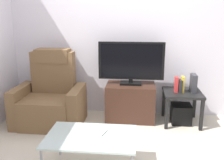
# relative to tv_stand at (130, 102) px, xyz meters

# --- Properties ---
(ground_plane) EXTENTS (6.40, 6.40, 0.00)m
(ground_plane) POSITION_rel_tv_stand_xyz_m (-0.06, -0.82, -0.28)
(ground_plane) COLOR beige
(wall_back) EXTENTS (6.40, 0.06, 2.60)m
(wall_back) POSITION_rel_tv_stand_xyz_m (-0.06, 0.31, 1.02)
(wall_back) COLOR silver
(wall_back) RESTS_ON ground
(tv_stand) EXTENTS (0.73, 0.49, 0.55)m
(tv_stand) POSITION_rel_tv_stand_xyz_m (0.00, 0.00, 0.00)
(tv_stand) COLOR #3D2319
(tv_stand) RESTS_ON ground
(television) EXTENTS (0.97, 0.20, 0.64)m
(television) POSITION_rel_tv_stand_xyz_m (0.00, 0.02, 0.61)
(television) COLOR black
(television) RESTS_ON tv_stand
(recliner_armchair) EXTENTS (0.98, 0.78, 1.08)m
(recliner_armchair) POSITION_rel_tv_stand_xyz_m (-1.18, -0.24, 0.10)
(recliner_armchair) COLOR brown
(recliner_armchair) RESTS_ON ground
(side_table) EXTENTS (0.54, 0.54, 0.49)m
(side_table) POSITION_rel_tv_stand_xyz_m (0.76, -0.07, 0.13)
(side_table) COLOR black
(side_table) RESTS_ON ground
(subwoofer_box) EXTENTS (0.29, 0.29, 0.29)m
(subwoofer_box) POSITION_rel_tv_stand_xyz_m (0.76, -0.07, -0.14)
(subwoofer_box) COLOR black
(subwoofer_box) RESTS_ON ground
(book_leftmost) EXTENTS (0.05, 0.10, 0.22)m
(book_leftmost) POSITION_rel_tv_stand_xyz_m (0.66, -0.09, 0.32)
(book_leftmost) COLOR red
(book_leftmost) RESTS_ON side_table
(book_middle) EXTENTS (0.05, 0.14, 0.18)m
(book_middle) POSITION_rel_tv_stand_xyz_m (0.72, -0.09, 0.30)
(book_middle) COLOR #262626
(book_middle) RESTS_ON side_table
(book_rightmost) EXTENTS (0.04, 0.12, 0.23)m
(book_rightmost) POSITION_rel_tv_stand_xyz_m (0.75, -0.09, 0.32)
(book_rightmost) COLOR gold
(book_rightmost) RESTS_ON side_table
(game_console) EXTENTS (0.07, 0.20, 0.26)m
(game_console) POSITION_rel_tv_stand_xyz_m (0.90, -0.06, 0.34)
(game_console) COLOR #333338
(game_console) RESTS_ON side_table
(coffee_table) EXTENTS (0.90, 0.60, 0.40)m
(coffee_table) POSITION_rel_tv_stand_xyz_m (-0.35, -1.40, 0.10)
(coffee_table) COLOR #B2C6C1
(coffee_table) RESTS_ON ground
(cell_phone) EXTENTS (0.11, 0.16, 0.01)m
(cell_phone) POSITION_rel_tv_stand_xyz_m (-0.25, -1.34, 0.13)
(cell_phone) COLOR #B7B7BC
(cell_phone) RESTS_ON coffee_table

